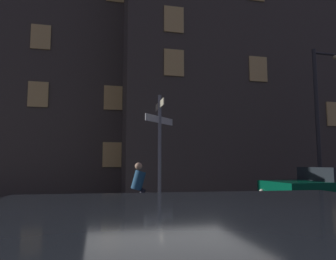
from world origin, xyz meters
name	(u,v)px	position (x,y,z in m)	size (l,w,h in m)	color
sidewalk_kerb	(127,205)	(0.00, 6.83, 0.07)	(40.00, 2.87, 0.14)	gray
signpost	(160,139)	(1.00, 5.79, 2.43)	(1.22, 1.39, 3.85)	gray
street_lamp	(321,110)	(7.72, 5.93, 3.75)	(1.45, 0.28, 6.14)	#2D2D30
cyclist	(140,192)	(0.15, 4.51, 0.75)	(1.82, 0.34, 1.61)	black
building_left_block	(25,26)	(-5.60, 14.73, 9.89)	(13.85, 8.65, 19.78)	#4C443D
building_right_block	(221,67)	(6.19, 12.47, 7.51)	(12.28, 8.82, 15.01)	#4C443D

